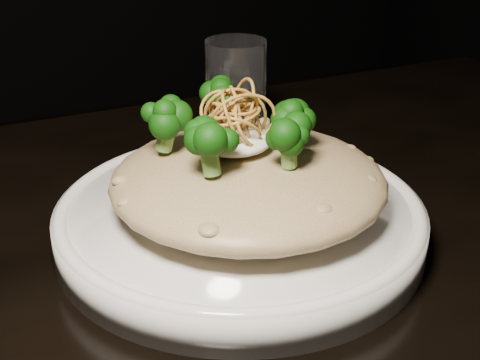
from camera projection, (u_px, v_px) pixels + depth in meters
name	position (u px, v px, depth m)	size (l,w,h in m)	color
table	(284.00, 336.00, 0.58)	(1.10, 0.80, 0.75)	black
plate	(240.00, 222.00, 0.56)	(0.31, 0.31, 0.03)	white
risotto	(248.00, 180.00, 0.54)	(0.22, 0.22, 0.05)	brown
broccoli	(232.00, 118.00, 0.52)	(0.15, 0.15, 0.06)	black
cheese	(233.00, 139.00, 0.53)	(0.06, 0.06, 0.02)	white
shallots	(235.00, 107.00, 0.52)	(0.06, 0.06, 0.04)	brown
drinking_glass	(236.00, 93.00, 0.73)	(0.07, 0.07, 0.12)	silver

